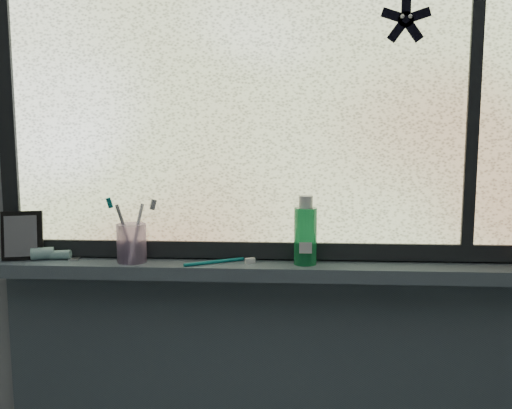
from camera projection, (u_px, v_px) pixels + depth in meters
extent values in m
cube|color=#9EA3A8|center=(264.00, 183.00, 1.73)|extent=(3.00, 0.01, 2.50)
cube|color=#4F5E69|center=(263.00, 270.00, 1.69)|extent=(1.62, 0.14, 0.04)
cube|color=silver|center=(264.00, 89.00, 1.67)|extent=(1.50, 0.01, 1.00)
cube|color=black|center=(264.00, 250.00, 1.73)|extent=(1.60, 0.03, 0.05)
cube|color=black|center=(6.00, 90.00, 1.71)|extent=(0.05, 0.03, 1.10)
cube|color=black|center=(474.00, 88.00, 1.63)|extent=(0.03, 0.03, 1.00)
cube|color=black|center=(22.00, 235.00, 1.72)|extent=(0.13, 0.09, 0.15)
cylinder|color=#D0ABE2|center=(132.00, 243.00, 1.69)|extent=(0.11, 0.11, 0.11)
cylinder|color=#1E9E56|center=(305.00, 230.00, 1.66)|extent=(0.08, 0.08, 0.17)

